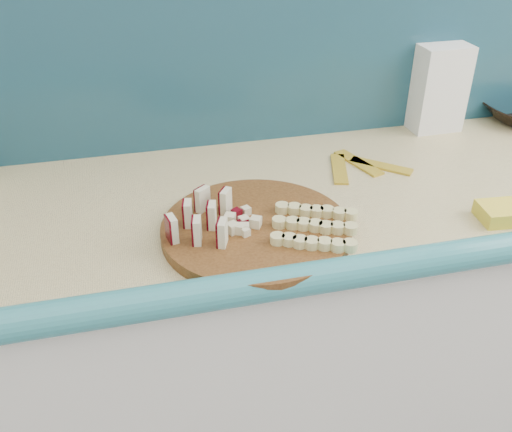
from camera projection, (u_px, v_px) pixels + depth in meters
The scene contains 9 objects.
kitchen_counter at pixel (278, 344), 1.48m from camera, with size 2.20×0.63×0.91m.
backsplash at pixel (251, 42), 1.35m from camera, with size 2.20×0.02×0.50m, color teal.
cutting_board at pixel (256, 230), 1.10m from camera, with size 0.37×0.37×0.02m, color #41220E.
apple_wedges at pixel (202, 217), 1.07m from camera, with size 0.14×0.16×0.05m.
apple_chunks at pixel (244, 220), 1.09m from camera, with size 0.05×0.06×0.02m.
banana_slices at pixel (314, 226), 1.07m from camera, with size 0.19×0.18×0.02m.
flour_bag at pixel (438, 88), 1.48m from camera, with size 0.13×0.09×0.22m, color white.
sponge at pixel (505, 213), 1.14m from camera, with size 0.10×0.07×0.03m, color yellow.
banana_peel at pixel (360, 166), 1.35m from camera, with size 0.20×0.17×0.01m.
Camera 1 is at (-0.21, 0.46, 1.53)m, focal length 40.00 mm.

